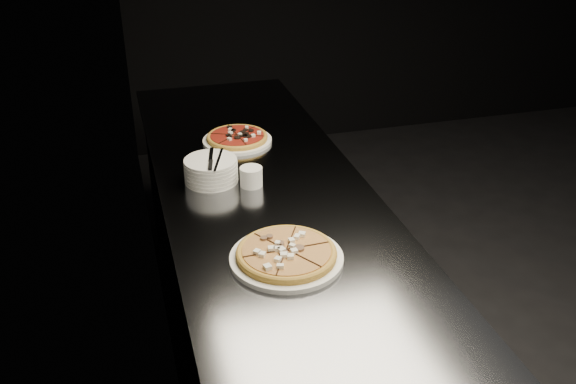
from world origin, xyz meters
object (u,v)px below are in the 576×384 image
object	(u,v)px
plate_stack	(211,170)
ramekin	(251,176)
cutlery	(213,160)
counter	(268,296)
pizza_tomato	(237,138)
pizza_mushroom	(286,255)

from	to	relation	value
plate_stack	ramekin	xyz separation A→B (m)	(0.13, -0.08, -0.01)
cutlery	counter	bearing A→B (deg)	-22.70
counter	pizza_tomato	size ratio (longest dim) A/B	7.37
counter	pizza_mushroom	world-z (taller)	pizza_mushroom
cutlery	pizza_mushroom	bearing A→B (deg)	-65.85
ramekin	plate_stack	bearing A→B (deg)	150.36
pizza_mushroom	cutlery	bearing A→B (deg)	101.77
pizza_mushroom	plate_stack	size ratio (longest dim) A/B	1.75
ramekin	cutlery	bearing A→B (deg)	154.06
plate_stack	pizza_tomato	bearing A→B (deg)	63.17
cutlery	ramekin	world-z (taller)	cutlery
counter	pizza_mushroom	size ratio (longest dim) A/B	7.27
plate_stack	cutlery	world-z (taller)	cutlery
plate_stack	cutlery	size ratio (longest dim) A/B	0.98
counter	ramekin	world-z (taller)	ramekin
counter	plate_stack	size ratio (longest dim) A/B	12.76
counter	plate_stack	distance (m)	0.55
counter	ramekin	xyz separation A→B (m)	(-0.04, 0.06, 0.50)
counter	pizza_tomato	xyz separation A→B (m)	(-0.01, 0.45, 0.48)
ramekin	pizza_mushroom	bearing A→B (deg)	-90.94
pizza_tomato	ramekin	world-z (taller)	ramekin
counter	cutlery	distance (m)	0.58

